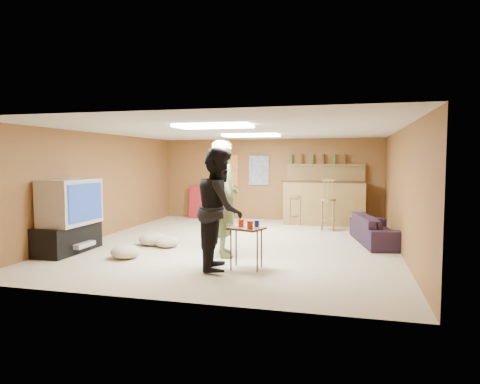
% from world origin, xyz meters
% --- Properties ---
extents(ground, '(7.00, 7.00, 0.00)m').
position_xyz_m(ground, '(0.00, 0.00, 0.00)').
color(ground, '#C3B595').
rests_on(ground, ground).
extents(ceiling, '(6.00, 7.00, 0.02)m').
position_xyz_m(ceiling, '(0.00, 0.00, 2.20)').
color(ceiling, silver).
rests_on(ceiling, ground).
extents(wall_back, '(6.00, 0.02, 2.20)m').
position_xyz_m(wall_back, '(0.00, 3.50, 1.10)').
color(wall_back, brown).
rests_on(wall_back, ground).
extents(wall_front, '(6.00, 0.02, 2.20)m').
position_xyz_m(wall_front, '(0.00, -3.50, 1.10)').
color(wall_front, brown).
rests_on(wall_front, ground).
extents(wall_left, '(0.02, 7.00, 2.20)m').
position_xyz_m(wall_left, '(-3.00, 0.00, 1.10)').
color(wall_left, brown).
rests_on(wall_left, ground).
extents(wall_right, '(0.02, 7.00, 2.20)m').
position_xyz_m(wall_right, '(3.00, 0.00, 1.10)').
color(wall_right, brown).
rests_on(wall_right, ground).
extents(tv_stand, '(0.55, 1.30, 0.50)m').
position_xyz_m(tv_stand, '(-2.72, -1.50, 0.25)').
color(tv_stand, black).
rests_on(tv_stand, ground).
extents(dvd_box, '(0.35, 0.50, 0.08)m').
position_xyz_m(dvd_box, '(-2.50, -1.50, 0.15)').
color(dvd_box, '#B2B2B7').
rests_on(dvd_box, tv_stand).
extents(tv_body, '(0.60, 1.10, 0.80)m').
position_xyz_m(tv_body, '(-2.65, -1.50, 0.90)').
color(tv_body, '#B2B2B7').
rests_on(tv_body, tv_stand).
extents(tv_screen, '(0.02, 0.95, 0.65)m').
position_xyz_m(tv_screen, '(-2.34, -1.50, 0.90)').
color(tv_screen, navy).
rests_on(tv_screen, tv_body).
extents(bar_counter, '(2.00, 0.60, 1.10)m').
position_xyz_m(bar_counter, '(1.50, 2.95, 0.55)').
color(bar_counter, olive).
rests_on(bar_counter, ground).
extents(bar_lip, '(2.10, 0.12, 0.05)m').
position_xyz_m(bar_lip, '(1.50, 2.70, 1.10)').
color(bar_lip, '#381C11').
rests_on(bar_lip, bar_counter).
extents(bar_shelf, '(2.00, 0.18, 0.05)m').
position_xyz_m(bar_shelf, '(1.50, 3.40, 1.50)').
color(bar_shelf, olive).
rests_on(bar_shelf, bar_backing).
extents(bar_backing, '(2.00, 0.14, 0.60)m').
position_xyz_m(bar_backing, '(1.50, 3.42, 1.20)').
color(bar_backing, olive).
rests_on(bar_backing, bar_counter).
extents(poster_left, '(0.60, 0.03, 0.85)m').
position_xyz_m(poster_left, '(-1.20, 3.46, 1.35)').
color(poster_left, '#BF3F26').
rests_on(poster_left, wall_back).
extents(poster_right, '(0.55, 0.03, 0.80)m').
position_xyz_m(poster_right, '(-0.30, 3.46, 1.35)').
color(poster_right, '#334C99').
rests_on(poster_right, wall_back).
extents(folding_chair_stack, '(0.50, 0.26, 0.91)m').
position_xyz_m(folding_chair_stack, '(-2.00, 3.30, 0.45)').
color(folding_chair_stack, maroon).
rests_on(folding_chair_stack, ground).
extents(ceiling_panel_front, '(1.20, 0.60, 0.04)m').
position_xyz_m(ceiling_panel_front, '(0.00, -1.50, 2.17)').
color(ceiling_panel_front, white).
rests_on(ceiling_panel_front, ceiling).
extents(ceiling_panel_back, '(1.20, 0.60, 0.04)m').
position_xyz_m(ceiling_panel_back, '(0.00, 1.20, 2.17)').
color(ceiling_panel_back, white).
rests_on(ceiling_panel_back, ceiling).
extents(person_olive, '(0.72, 0.85, 1.97)m').
position_xyz_m(person_olive, '(0.06, -1.07, 0.98)').
color(person_olive, '#5F6D3F').
rests_on(person_olive, ground).
extents(person_black, '(0.87, 1.01, 1.82)m').
position_xyz_m(person_black, '(0.23, -1.91, 0.91)').
color(person_black, black).
rests_on(person_black, ground).
extents(sofa, '(1.08, 2.00, 0.55)m').
position_xyz_m(sofa, '(2.67, 0.71, 0.28)').
color(sofa, black).
rests_on(sofa, ground).
extents(tray_table, '(0.59, 0.53, 0.63)m').
position_xyz_m(tray_table, '(0.62, -1.84, 0.31)').
color(tray_table, '#381C11').
rests_on(tray_table, ground).
extents(cup_red_near, '(0.11, 0.11, 0.12)m').
position_xyz_m(cup_red_near, '(0.52, -1.78, 0.69)').
color(cup_red_near, red).
rests_on(cup_red_near, tray_table).
extents(cup_red_far, '(0.10, 0.10, 0.12)m').
position_xyz_m(cup_red_far, '(0.70, -1.94, 0.69)').
color(cup_red_far, red).
rests_on(cup_red_far, tray_table).
extents(cup_blue, '(0.08, 0.08, 0.10)m').
position_xyz_m(cup_blue, '(0.75, -1.74, 0.68)').
color(cup_blue, '#171E9E').
rests_on(cup_blue, tray_table).
extents(bar_stool_left, '(0.51, 0.51, 1.22)m').
position_xyz_m(bar_stool_left, '(0.80, 2.77, 0.61)').
color(bar_stool_left, olive).
rests_on(bar_stool_left, ground).
extents(bar_stool_right, '(0.38, 0.38, 1.16)m').
position_xyz_m(bar_stool_right, '(1.63, 2.03, 0.58)').
color(bar_stool_right, olive).
rests_on(bar_stool_right, ground).
extents(cushion_near_tv, '(0.56, 0.56, 0.24)m').
position_xyz_m(cushion_near_tv, '(-1.54, -0.55, 0.12)').
color(cushion_near_tv, tan).
rests_on(cushion_near_tv, ground).
extents(cushion_mid, '(0.52, 0.52, 0.20)m').
position_xyz_m(cushion_mid, '(-1.19, -0.66, 0.10)').
color(cushion_mid, tan).
rests_on(cushion_mid, ground).
extents(cushion_far, '(0.58, 0.58, 0.22)m').
position_xyz_m(cushion_far, '(-1.49, -1.67, 0.11)').
color(cushion_far, tan).
rests_on(cushion_far, ground).
extents(bottle_row, '(1.48, 0.08, 0.26)m').
position_xyz_m(bottle_row, '(1.30, 3.38, 1.65)').
color(bottle_row, '#3F7233').
rests_on(bottle_row, bar_shelf).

